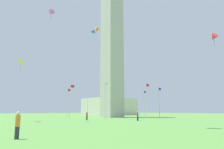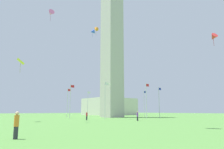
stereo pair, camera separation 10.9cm
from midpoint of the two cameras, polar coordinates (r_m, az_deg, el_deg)
The scene contains 19 objects.
ground_plane at distance 62.53m, azimuth -0.05°, elevation -11.44°, with size 260.00×260.00×0.00m, color #548C3D.
obelisk_monument at distance 66.04m, azimuth -0.05°, elevation 9.06°, with size 5.09×5.09×46.29m.
flagpole_n at distance 71.77m, azimuth 8.59°, elevation -7.39°, with size 1.12×0.14×8.56m.
flagpole_ne at distance 76.06m, azimuth 1.21°, elevation -7.62°, with size 1.12×0.14×8.56m.
flagpole_e at distance 73.72m, azimuth -6.59°, elevation -7.49°, with size 1.12×0.14×8.56m.
flagpole_se at distance 65.61m, azimuth -11.93°, elevation -7.07°, with size 1.12×0.14×8.56m.
flagpole_s at distance 55.28m, azimuth -11.19°, elevation -6.63°, with size 1.12×0.14×8.56m.
flagpole_sw at distance 49.20m, azimuth -1.89°, elevation -6.44°, with size 1.12×0.14×8.56m.
flagpole_w at distance 52.64m, azimuth 9.21°, elevation -6.54°, with size 1.12×0.14×8.56m.
flagpole_nw at distance 62.47m, azimuth 12.52°, elevation -6.93°, with size 1.12×0.14×8.56m.
person_orange_shirt at distance 15.66m, azimuth -24.25°, elevation -12.33°, with size 0.32×0.32×1.79m.
person_red_shirt at distance 43.14m, azimuth -6.85°, elevation -10.99°, with size 0.32×0.32×1.72m.
person_purple_shirt at distance 40.29m, azimuth 6.84°, elevation -11.06°, with size 0.32×0.32×1.75m.
kite_yellow_diamond at distance 41.74m, azimuth -23.38°, elevation 3.15°, with size 1.38×1.63×2.56m.
kite_orange_delta at distance 51.65m, azimuth -4.36°, elevation 11.95°, with size 1.71×1.64×2.13m.
kite_blue_delta at distance 62.29m, azimuth -5.34°, elevation 11.39°, with size 1.81×1.74×2.48m.
kite_pink_delta at distance 41.90m, azimuth -16.16°, elevation 15.57°, with size 1.11×1.25×2.15m.
kite_red_delta at distance 32.34m, azimuth 25.57°, elevation 9.01°, with size 1.29×1.43×1.84m.
distant_building at distance 98.86m, azimuth -0.77°, elevation -8.66°, with size 19.89×17.22×7.48m.
Camera 1 is at (-38.65, -49.12, 1.82)m, focal length 34.01 mm.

